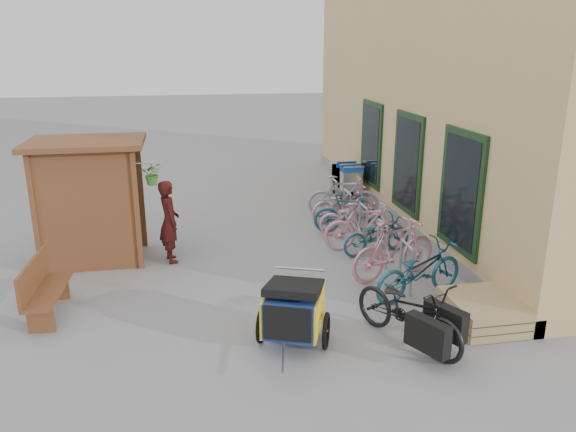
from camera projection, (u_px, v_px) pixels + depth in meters
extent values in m
plane|color=gray|center=(275.00, 300.00, 9.45)|extent=(80.00, 80.00, 0.00)
cube|color=tan|center=(506.00, 70.00, 13.77)|extent=(6.00, 13.00, 7.00)
cube|color=gray|center=(386.00, 207.00, 14.25)|extent=(0.18, 13.00, 0.30)
cube|color=black|center=(461.00, 191.00, 10.05)|extent=(0.06, 1.50, 2.20)
cube|color=black|center=(459.00, 191.00, 10.04)|extent=(0.02, 1.25, 1.95)
cube|color=black|center=(408.00, 163.00, 12.40)|extent=(0.06, 1.50, 2.20)
cube|color=black|center=(406.00, 163.00, 12.39)|extent=(0.02, 1.25, 1.95)
cube|color=black|center=(371.00, 144.00, 14.75)|extent=(0.06, 1.50, 2.20)
cube|color=black|center=(370.00, 144.00, 14.74)|extent=(0.02, 1.25, 1.95)
cube|color=brown|center=(34.00, 216.00, 10.13)|extent=(0.09, 0.09, 2.30)
cube|color=brown|center=(137.00, 211.00, 10.44)|extent=(0.09, 0.09, 2.30)
cube|color=brown|center=(50.00, 198.00, 11.35)|extent=(0.09, 0.09, 2.30)
cube|color=brown|center=(141.00, 193.00, 11.67)|extent=(0.09, 0.09, 2.30)
cube|color=brown|center=(44.00, 206.00, 10.75)|extent=(0.05, 1.30, 2.30)
cube|color=brown|center=(87.00, 213.00, 10.32)|extent=(1.80, 0.05, 2.30)
cube|color=brown|center=(96.00, 196.00, 11.48)|extent=(1.80, 0.05, 2.30)
cube|color=brown|center=(85.00, 143.00, 10.54)|extent=(2.15, 1.65, 0.10)
cube|color=brown|center=(82.00, 217.00, 10.94)|extent=(1.30, 1.15, 0.04)
cube|color=brown|center=(79.00, 187.00, 10.76)|extent=(1.30, 1.15, 0.04)
cylinder|color=#A5A8AD|center=(143.00, 163.00, 10.21)|extent=(0.36, 0.02, 0.02)
imported|color=#316623|center=(152.00, 174.00, 10.30)|extent=(0.38, 0.33, 0.42)
cylinder|color=#A5A8AD|center=(411.00, 273.00, 9.49)|extent=(0.05, 0.05, 0.84)
cylinder|color=#A5A8AD|center=(400.00, 262.00, 9.96)|extent=(0.05, 0.05, 0.84)
cylinder|color=#A5A8AD|center=(407.00, 245.00, 9.60)|extent=(0.05, 0.50, 0.05)
cylinder|color=#A5A8AD|center=(387.00, 249.00, 10.62)|extent=(0.05, 0.05, 0.84)
cylinder|color=#A5A8AD|center=(378.00, 240.00, 11.09)|extent=(0.05, 0.05, 0.84)
cylinder|color=#A5A8AD|center=(383.00, 223.00, 10.73)|extent=(0.05, 0.50, 0.05)
cylinder|color=#A5A8AD|center=(367.00, 229.00, 11.74)|extent=(0.05, 0.05, 0.84)
cylinder|color=#A5A8AD|center=(360.00, 222.00, 12.21)|extent=(0.05, 0.05, 0.84)
cylinder|color=#A5A8AD|center=(364.00, 206.00, 11.85)|extent=(0.05, 0.50, 0.05)
cylinder|color=#A5A8AD|center=(350.00, 213.00, 12.87)|extent=(0.05, 0.05, 0.84)
cylinder|color=#A5A8AD|center=(344.00, 207.00, 13.34)|extent=(0.05, 0.05, 0.84)
cylinder|color=#A5A8AD|center=(348.00, 192.00, 12.98)|extent=(0.05, 0.50, 0.05)
cylinder|color=#A5A8AD|center=(337.00, 199.00, 14.00)|extent=(0.05, 0.05, 0.84)
cylinder|color=#A5A8AD|center=(331.00, 194.00, 14.47)|extent=(0.05, 0.05, 0.84)
cylinder|color=#A5A8AD|center=(334.00, 180.00, 14.11)|extent=(0.05, 0.50, 0.05)
cube|color=tan|center=(482.00, 320.00, 8.63)|extent=(1.00, 1.20, 0.12)
cube|color=tan|center=(483.00, 311.00, 8.59)|extent=(1.00, 1.20, 0.12)
cube|color=tan|center=(484.00, 303.00, 8.55)|extent=(1.00, 1.20, 0.12)
cube|color=brown|center=(48.00, 291.00, 8.82)|extent=(0.50, 1.48, 0.06)
cube|color=brown|center=(32.00, 276.00, 8.70)|extent=(0.11, 1.46, 0.49)
cube|color=brown|center=(41.00, 321.00, 8.33)|extent=(0.39, 0.08, 0.39)
cube|color=brown|center=(57.00, 289.00, 9.43)|extent=(0.39, 0.08, 0.39)
cube|color=silver|center=(349.00, 179.00, 15.32)|extent=(0.55, 0.84, 0.52)
cube|color=#1B55B2|center=(354.00, 170.00, 14.82)|extent=(0.55, 0.04, 0.18)
cylinder|color=silver|center=(354.00, 167.00, 14.77)|extent=(0.58, 0.04, 0.04)
cylinder|color=black|center=(344.00, 201.00, 15.11)|extent=(0.04, 0.12, 0.12)
cube|color=silver|center=(345.00, 176.00, 15.65)|extent=(0.55, 0.84, 0.52)
cube|color=#1B55B2|center=(350.00, 167.00, 15.14)|extent=(0.55, 0.04, 0.18)
cylinder|color=silver|center=(350.00, 165.00, 15.09)|extent=(0.58, 0.04, 0.04)
cylinder|color=black|center=(340.00, 198.00, 15.44)|extent=(0.04, 0.12, 0.12)
cube|color=silver|center=(342.00, 173.00, 15.97)|extent=(0.55, 0.84, 0.52)
cube|color=#1B55B2|center=(346.00, 164.00, 15.47)|extent=(0.55, 0.04, 0.18)
cylinder|color=silver|center=(347.00, 162.00, 15.42)|extent=(0.58, 0.04, 0.04)
cylinder|color=black|center=(337.00, 195.00, 15.77)|extent=(0.04, 0.12, 0.12)
cube|color=navy|center=(293.00, 310.00, 7.93)|extent=(0.98, 1.11, 0.54)
cube|color=yellow|center=(268.00, 308.00, 8.00)|extent=(0.36, 0.87, 0.54)
cube|color=yellow|center=(319.00, 312.00, 7.87)|extent=(0.36, 0.87, 0.54)
cube|color=black|center=(287.00, 324.00, 7.47)|extent=(0.62, 0.27, 0.49)
cube|color=black|center=(294.00, 288.00, 7.89)|extent=(1.03, 1.09, 0.26)
torus|color=black|center=(261.00, 325.00, 8.10)|extent=(0.25, 0.52, 0.53)
torus|color=black|center=(326.00, 331.00, 7.93)|extent=(0.25, 0.52, 0.53)
cylinder|color=#B7B7BC|center=(283.00, 357.00, 7.28)|extent=(0.31, 0.74, 0.03)
cylinder|color=#B7B7BC|center=(300.00, 269.00, 8.28)|extent=(0.70, 0.30, 0.03)
imported|color=black|center=(408.00, 311.00, 7.95)|extent=(1.47, 2.02, 1.01)
cube|color=black|center=(428.00, 335.00, 7.41)|extent=(0.46, 0.66, 0.45)
cube|color=black|center=(445.00, 321.00, 7.77)|extent=(0.46, 0.66, 0.45)
cube|color=#E94715|center=(437.00, 325.00, 7.58)|extent=(0.19, 0.21, 0.12)
imported|color=maroon|center=(169.00, 221.00, 10.92)|extent=(0.53, 0.67, 1.64)
imported|color=#1A5668|center=(419.00, 271.00, 9.43)|extent=(1.94, 1.22, 0.96)
imported|color=pink|center=(394.00, 249.00, 10.19)|extent=(1.92, 1.08, 1.11)
imported|color=#1A5668|center=(377.00, 235.00, 11.41)|extent=(1.62, 0.87, 0.81)
imported|color=pink|center=(365.00, 226.00, 11.58)|extent=(1.76, 0.64, 1.03)
imported|color=pink|center=(354.00, 218.00, 12.54)|extent=(1.62, 0.79, 0.81)
imported|color=#1A5668|center=(348.00, 214.00, 12.66)|extent=(1.59, 0.76, 0.92)
imported|color=pink|center=(343.00, 204.00, 13.51)|extent=(1.76, 0.97, 0.88)
imported|color=#9A9A9E|center=(343.00, 196.00, 13.82)|extent=(1.81, 0.86, 1.05)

